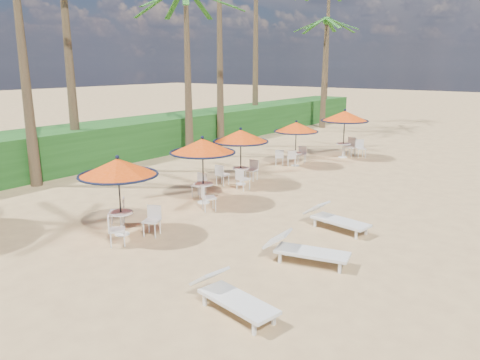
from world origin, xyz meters
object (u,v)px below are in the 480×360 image
at_px(station_1, 203,152).
at_px(lounger_far, 334,218).
at_px(station_2, 240,143).
at_px(station_3, 295,133).
at_px(lounger_near, 231,295).
at_px(station_4, 346,122).
at_px(station_0, 120,177).
at_px(lounger_mid, 303,249).

distance_m(station_1, lounger_far, 4.91).
height_order(station_1, station_2, station_1).
xyz_separation_m(station_3, lounger_far, (5.24, -6.80, -1.22)).
relative_size(station_3, lounger_near, 1.04).
bearing_deg(lounger_far, station_3, 137.25).
relative_size(station_1, lounger_far, 1.13).
height_order(lounger_near, lounger_far, lounger_near).
bearing_deg(lounger_far, station_4, 122.40).
bearing_deg(station_2, lounger_far, -25.77).
height_order(station_2, lounger_near, station_2).
height_order(station_0, station_2, station_2).
bearing_deg(lounger_mid, lounger_far, 86.19).
xyz_separation_m(station_2, station_3, (-0.07, 4.30, -0.09)).
height_order(station_2, station_3, station_2).
relative_size(station_2, lounger_near, 1.10).
bearing_deg(lounger_near, station_3, 125.95).
relative_size(station_2, lounger_far, 1.10).
bearing_deg(lounger_near, lounger_mid, 100.74).
distance_m(station_4, lounger_far, 11.01).
xyz_separation_m(station_1, station_2, (-0.48, 2.75, -0.11)).
bearing_deg(lounger_mid, station_4, 96.76).
xyz_separation_m(station_3, lounger_near, (5.67, -12.17, -1.22)).
distance_m(station_1, station_2, 2.80).
bearing_deg(lounger_mid, station_0, -178.47).
xyz_separation_m(station_4, lounger_far, (4.23, -10.06, -1.46)).
height_order(station_2, lounger_mid, station_2).
bearing_deg(station_1, station_2, 99.92).
distance_m(station_4, lounger_near, 16.19).
bearing_deg(lounger_near, lounger_far, 105.54).
bearing_deg(station_2, lounger_near, -54.56).
bearing_deg(lounger_mid, station_2, 124.37).
distance_m(station_4, lounger_mid, 13.55).
relative_size(station_2, lounger_mid, 1.07).
bearing_deg(lounger_near, station_0, 174.16).
distance_m(station_3, lounger_mid, 11.03).
xyz_separation_m(station_2, lounger_mid, (5.62, -5.08, -1.30)).
bearing_deg(station_3, lounger_far, -52.36).
height_order(station_3, station_4, station_4).
distance_m(station_3, lounger_far, 8.67).
xyz_separation_m(lounger_near, lounger_mid, (0.01, 2.80, 0.01)).
distance_m(station_1, lounger_mid, 5.81).
relative_size(station_1, station_4, 0.94).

